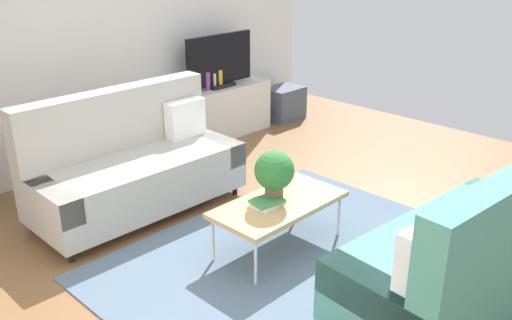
# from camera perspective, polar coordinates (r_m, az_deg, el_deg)

# --- Properties ---
(ground_plane) EXTENTS (7.68, 7.68, 0.00)m
(ground_plane) POSITION_cam_1_polar(r_m,az_deg,el_deg) (4.61, 3.20, -9.15)
(ground_plane) COLOR brown
(wall_far) EXTENTS (6.40, 0.12, 2.90)m
(wall_far) POSITION_cam_1_polar(r_m,az_deg,el_deg) (6.22, -16.79, 12.47)
(wall_far) COLOR white
(wall_far) RESTS_ON ground_plane
(area_rug) EXTENTS (2.90, 2.20, 0.01)m
(area_rug) POSITION_cam_1_polar(r_m,az_deg,el_deg) (4.49, 3.76, -10.03)
(area_rug) COLOR slate
(area_rug) RESTS_ON ground_plane
(couch_beige) EXTENTS (1.91, 0.87, 1.10)m
(couch_beige) POSITION_cam_1_polar(r_m,az_deg,el_deg) (5.19, -12.30, -0.49)
(couch_beige) COLOR #B2ADA3
(couch_beige) RESTS_ON ground_plane
(couch_green) EXTENTS (1.96, 1.00, 1.10)m
(couch_green) POSITION_cam_1_polar(r_m,az_deg,el_deg) (3.97, 20.76, -8.73)
(couch_green) COLOR teal
(couch_green) RESTS_ON ground_plane
(coffee_table) EXTENTS (1.10, 0.56, 0.42)m
(coffee_table) POSITION_cam_1_polar(r_m,az_deg,el_deg) (4.44, 2.34, -4.60)
(coffee_table) COLOR tan
(coffee_table) RESTS_ON ground_plane
(tv_console) EXTENTS (1.40, 0.44, 0.64)m
(tv_console) POSITION_cam_1_polar(r_m,az_deg,el_deg) (7.06, -3.72, 4.97)
(tv_console) COLOR silver
(tv_console) RESTS_ON ground_plane
(tv) EXTENTS (1.00, 0.20, 0.64)m
(tv) POSITION_cam_1_polar(r_m,az_deg,el_deg) (6.89, -3.73, 9.97)
(tv) COLOR black
(tv) RESTS_ON tv_console
(storage_trunk) EXTENTS (0.52, 0.40, 0.44)m
(storage_trunk) POSITION_cam_1_polar(r_m,az_deg,el_deg) (7.77, 2.84, 5.82)
(storage_trunk) COLOR #4C5666
(storage_trunk) RESTS_ON ground_plane
(potted_plant) EXTENTS (0.32, 0.32, 0.42)m
(potted_plant) POSITION_cam_1_polar(r_m,az_deg,el_deg) (4.35, 1.88, -1.26)
(potted_plant) COLOR brown
(potted_plant) RESTS_ON coffee_table
(table_book_0) EXTENTS (0.25, 0.20, 0.03)m
(table_book_0) POSITION_cam_1_polar(r_m,az_deg,el_deg) (4.36, 1.12, -4.51)
(table_book_0) COLOR silver
(table_book_0) RESTS_ON coffee_table
(table_book_1) EXTENTS (0.27, 0.22, 0.03)m
(table_book_1) POSITION_cam_1_polar(r_m,az_deg,el_deg) (4.35, 1.13, -4.19)
(table_book_1) COLOR #3F8C4C
(table_book_1) RESTS_ON table_book_0
(vase_0) EXTENTS (0.14, 0.14, 0.14)m
(vase_0) POSITION_cam_1_polar(r_m,az_deg,el_deg) (6.63, -7.83, 7.17)
(vase_0) COLOR silver
(vase_0) RESTS_ON tv_console
(vase_1) EXTENTS (0.10, 0.10, 0.18)m
(vase_1) POSITION_cam_1_polar(r_m,az_deg,el_deg) (6.75, -6.52, 7.69)
(vase_1) COLOR #4C72B2
(vase_1) RESTS_ON tv_console
(bottle_0) EXTENTS (0.06, 0.06, 0.22)m
(bottle_0) POSITION_cam_1_polar(r_m,az_deg,el_deg) (6.78, -4.96, 7.99)
(bottle_0) COLOR purple
(bottle_0) RESTS_ON tv_console
(bottle_1) EXTENTS (0.04, 0.04, 0.19)m
(bottle_1) POSITION_cam_1_polar(r_m,az_deg,el_deg) (6.85, -4.24, 8.02)
(bottle_1) COLOR silver
(bottle_1) RESTS_ON tv_console
(bottle_2) EXTENTS (0.06, 0.06, 0.22)m
(bottle_2) POSITION_cam_1_polar(r_m,az_deg,el_deg) (6.91, -3.67, 8.27)
(bottle_2) COLOR gold
(bottle_2) RESTS_ON tv_console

